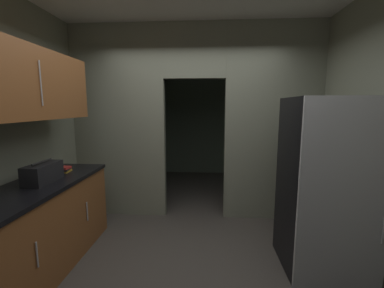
# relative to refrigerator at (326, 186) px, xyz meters

# --- Properties ---
(ground) EXTENTS (20.00, 20.00, 0.00)m
(ground) POSITION_rel_refrigerator_xyz_m (-1.40, -0.27, -0.88)
(ground) COLOR #47423D
(kitchen_partition) EXTENTS (3.62, 0.12, 2.84)m
(kitchen_partition) POSITION_rel_refrigerator_xyz_m (-1.40, 1.18, 0.62)
(kitchen_partition) COLOR gray
(kitchen_partition) RESTS_ON ground
(adjoining_room_shell) EXTENTS (3.62, 2.64, 2.84)m
(adjoining_room_shell) POSITION_rel_refrigerator_xyz_m (-1.40, 3.01, 0.54)
(adjoining_room_shell) COLOR slate
(adjoining_room_shell) RESTS_ON ground
(refrigerator) EXTENTS (0.79, 0.76, 1.76)m
(refrigerator) POSITION_rel_refrigerator_xyz_m (0.00, 0.00, 0.00)
(refrigerator) COLOR black
(refrigerator) RESTS_ON ground
(lower_cabinet_run) EXTENTS (0.64, 1.94, 0.91)m
(lower_cabinet_run) POSITION_rel_refrigerator_xyz_m (-2.89, -0.30, -0.43)
(lower_cabinet_run) COLOR brown
(lower_cabinet_run) RESTS_ON ground
(upper_cabinet_counterside) EXTENTS (0.36, 1.74, 0.67)m
(upper_cabinet_counterside) POSITION_rel_refrigerator_xyz_m (-2.89, -0.30, 1.00)
(upper_cabinet_counterside) COLOR brown
(boombox) EXTENTS (0.20, 0.41, 0.22)m
(boombox) POSITION_rel_refrigerator_xyz_m (-2.86, -0.17, 0.12)
(boombox) COLOR black
(boombox) RESTS_ON lower_cabinet_run
(book_stack) EXTENTS (0.14, 0.17, 0.07)m
(book_stack) POSITION_rel_refrigerator_xyz_m (-2.87, 0.24, 0.06)
(book_stack) COLOR gold
(book_stack) RESTS_ON lower_cabinet_run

